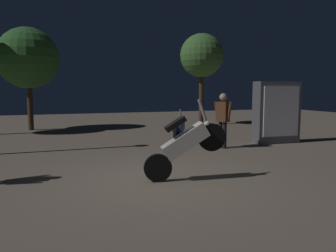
{
  "coord_description": "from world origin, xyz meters",
  "views": [
    {
      "loc": [
        -2.1,
        -6.2,
        1.81
      ],
      "look_at": [
        0.43,
        0.78,
        1.0
      ],
      "focal_mm": 35.26,
      "sensor_mm": 36.0,
      "label": 1
    }
  ],
  "objects_px": {
    "motorcycle_white_foreground": "(185,144)",
    "kiosk_billboard": "(277,112)",
    "person_rider_beside": "(223,116)",
    "motorcycle_blue_parked_left": "(179,129)"
  },
  "relations": [
    {
      "from": "motorcycle_white_foreground",
      "to": "kiosk_billboard",
      "type": "bearing_deg",
      "value": 44.14
    },
    {
      "from": "motorcycle_white_foreground",
      "to": "person_rider_beside",
      "type": "distance_m",
      "value": 3.97
    },
    {
      "from": "motorcycle_blue_parked_left",
      "to": "person_rider_beside",
      "type": "relative_size",
      "value": 0.86
    },
    {
      "from": "motorcycle_white_foreground",
      "to": "kiosk_billboard",
      "type": "distance_m",
      "value": 5.89
    },
    {
      "from": "motorcycle_white_foreground",
      "to": "person_rider_beside",
      "type": "xyz_separation_m",
      "value": [
        2.55,
        3.03,
        0.28
      ]
    },
    {
      "from": "person_rider_beside",
      "to": "motorcycle_blue_parked_left",
      "type": "bearing_deg",
      "value": -95.11
    },
    {
      "from": "person_rider_beside",
      "to": "kiosk_billboard",
      "type": "distance_m",
      "value": 2.29
    },
    {
      "from": "motorcycle_white_foreground",
      "to": "motorcycle_blue_parked_left",
      "type": "height_order",
      "value": "motorcycle_white_foreground"
    },
    {
      "from": "motorcycle_white_foreground",
      "to": "kiosk_billboard",
      "type": "relative_size",
      "value": 0.79
    },
    {
      "from": "motorcycle_white_foreground",
      "to": "person_rider_beside",
      "type": "height_order",
      "value": "person_rider_beside"
    }
  ]
}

